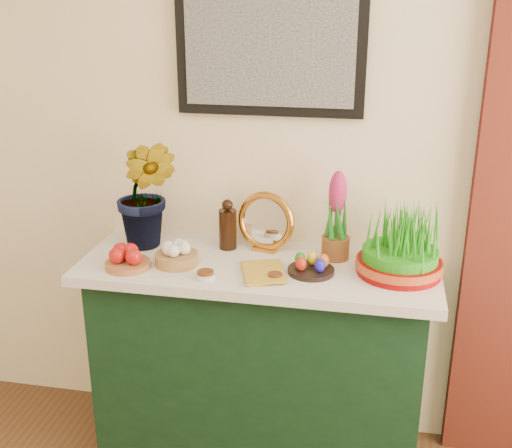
{
  "coord_description": "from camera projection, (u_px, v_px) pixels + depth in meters",
  "views": [
    {
      "loc": [
        0.44,
        -0.27,
        1.9
      ],
      "look_at": [
        0.0,
        1.95,
        1.07
      ],
      "focal_mm": 45.0,
      "sensor_mm": 36.0,
      "label": 1
    }
  ],
  "objects": [
    {
      "name": "garlic_basket",
      "position": [
        176.0,
        255.0,
        2.49
      ],
      "size": [
        0.22,
        0.22,
        0.09
      ],
      "color": "#AB8045",
      "rests_on": "tablecloth"
    },
    {
      "name": "tablecloth",
      "position": [
        258.0,
        267.0,
        2.53
      ],
      "size": [
        1.4,
        0.55,
        0.04
      ],
      "primitive_type": "cube",
      "color": "silver",
      "rests_on": "sideboard"
    },
    {
      "name": "sideboard",
      "position": [
        258.0,
        364.0,
        2.68
      ],
      "size": [
        1.3,
        0.45,
        0.85
      ],
      "primitive_type": "cube",
      "color": "black",
      "rests_on": "ground"
    },
    {
      "name": "vinegar_cruet",
      "position": [
        228.0,
        227.0,
        2.63
      ],
      "size": [
        0.07,
        0.07,
        0.21
      ],
      "color": "black",
      "rests_on": "tablecloth"
    },
    {
      "name": "mirror",
      "position": [
        266.0,
        222.0,
        2.61
      ],
      "size": [
        0.25,
        0.11,
        0.25
      ],
      "color": "#C47F27",
      "rests_on": "tablecloth"
    },
    {
      "name": "spice_dish_left",
      "position": [
        205.0,
        275.0,
        2.38
      ],
      "size": [
        0.08,
        0.08,
        0.03
      ],
      "color": "silver",
      "rests_on": "tablecloth"
    },
    {
      "name": "egg_plate",
      "position": [
        311.0,
        266.0,
        2.42
      ],
      "size": [
        0.22,
        0.22,
        0.07
      ],
      "color": "black",
      "rests_on": "tablecloth"
    },
    {
      "name": "hyacinth_pink",
      "position": [
        337.0,
        220.0,
        2.51
      ],
      "size": [
        0.11,
        0.11,
        0.36
      ],
      "color": "brown",
      "rests_on": "tablecloth"
    },
    {
      "name": "wheatgrass_sabzeh",
      "position": [
        401.0,
        245.0,
        2.39
      ],
      "size": [
        0.33,
        0.33,
        0.27
      ],
      "color": "#860405",
      "rests_on": "tablecloth"
    },
    {
      "name": "spice_dish_right",
      "position": [
        275.0,
        277.0,
        2.37
      ],
      "size": [
        0.07,
        0.07,
        0.03
      ],
      "color": "silver",
      "rests_on": "tablecloth"
    },
    {
      "name": "hyacinth_green",
      "position": [
        145.0,
        176.0,
        2.58
      ],
      "size": [
        0.31,
        0.27,
        0.61
      ],
      "primitive_type": "imported",
      "rotation": [
        0.0,
        0.0,
        -0.04
      ],
      "color": "#217720",
      "rests_on": "tablecloth"
    },
    {
      "name": "apple_bowl",
      "position": [
        127.0,
        259.0,
        2.46
      ],
      "size": [
        0.23,
        0.23,
        0.09
      ],
      "color": "#A35E33",
      "rests_on": "tablecloth"
    },
    {
      "name": "book",
      "position": [
        243.0,
        273.0,
        2.4
      ],
      "size": [
        0.19,
        0.24,
        0.03
      ],
      "primitive_type": "imported",
      "rotation": [
        0.0,
        0.0,
        0.31
      ],
      "color": "gold",
      "rests_on": "tablecloth"
    }
  ]
}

